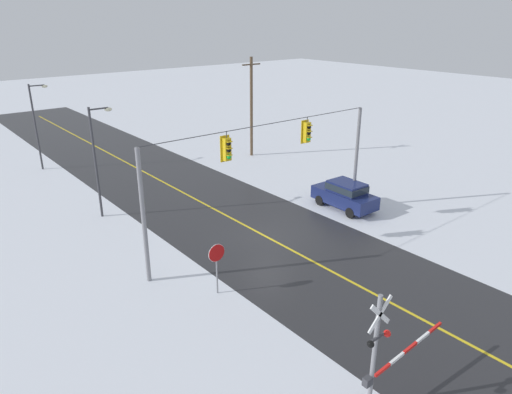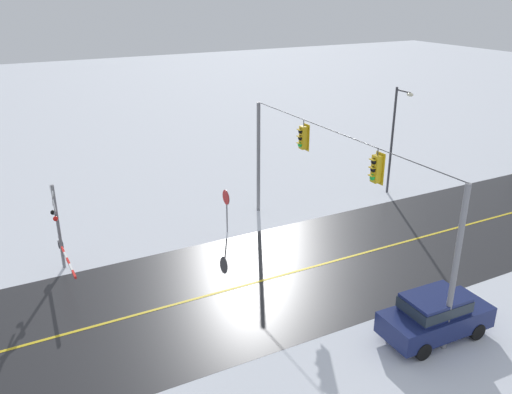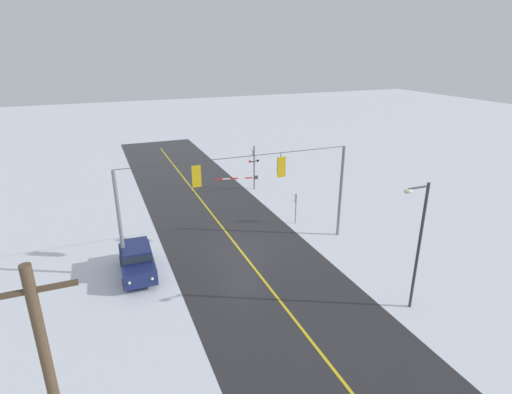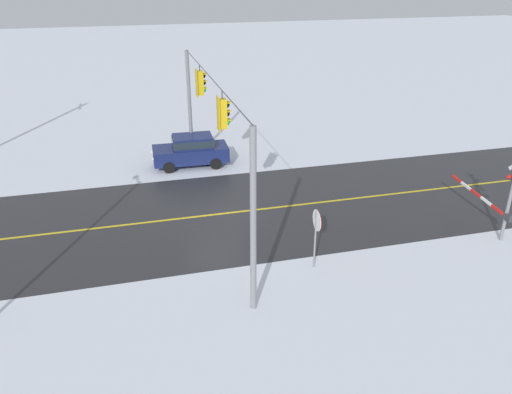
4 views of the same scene
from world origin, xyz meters
name	(u,v)px [view 4 (image 4 of 4)]	position (x,y,z in m)	size (l,w,h in m)	color
ground_plane	(215,215)	(0.00, 0.00, 0.00)	(160.00, 160.00, 0.00)	silver
road_asphalt	(76,231)	(0.00, 6.00, 0.00)	(9.00, 80.00, 0.01)	#28282B
lane_centre_line	(75,231)	(0.00, 6.00, 0.01)	(0.14, 72.00, 0.01)	gold
signal_span	(212,128)	(0.03, -0.01, 4.07)	(14.20, 0.47, 6.22)	gray
stop_sign	(316,226)	(-5.18, -2.81, 1.71)	(0.80, 0.09, 2.35)	gray
railroad_crossing	(506,192)	(-4.89, -10.96, 1.99)	(4.18, 0.31, 4.00)	gray
parked_car_navy	(191,150)	(6.35, 0.12, 0.95)	(1.91, 4.24, 1.74)	navy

